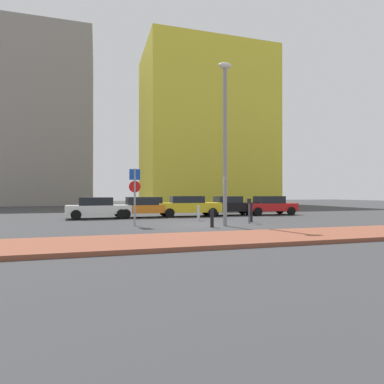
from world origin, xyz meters
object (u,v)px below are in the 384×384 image
parked_car_black (229,205)px  parking_meter (249,207)px  parked_car_white (98,207)px  parked_car_orange (145,207)px  parked_car_yellow (188,206)px  traffic_bollard_far (198,213)px  traffic_bollard_mid (251,213)px  parking_sign_post (135,190)px  traffic_bollard_near (212,218)px  street_lamp (225,132)px  parked_car_red (269,205)px

parked_car_black → parking_meter: bearing=-103.7°
parked_car_white → parked_car_orange: parked_car_orange is taller
parked_car_yellow → traffic_bollard_far: size_ratio=5.04×
parked_car_orange → traffic_bollard_mid: (5.36, -5.57, -0.20)m
parked_car_white → traffic_bollard_mid: bearing=-32.2°
parking_sign_post → traffic_bollard_near: (3.57, -1.81, -1.41)m
parked_car_white → parked_car_yellow: size_ratio=0.90×
parking_meter → parking_sign_post: bearing=175.5°
street_lamp → traffic_bollard_near: bearing=-155.1°
parking_meter → parked_car_white: bearing=142.8°
parked_car_orange → parking_meter: 7.94m
parking_sign_post → traffic_bollard_mid: (6.74, 0.22, -1.31)m
traffic_bollard_near → parked_car_red: bearing=44.8°
parked_car_red → parking_sign_post: size_ratio=1.42×
parked_car_red → parking_meter: bearing=-128.2°
parked_car_orange → parked_car_red: parked_car_red is taller
parked_car_yellow → traffic_bollard_far: bearing=-96.6°
parked_car_black → traffic_bollard_mid: parked_car_black is taller
parked_car_orange → traffic_bollard_mid: bearing=-46.1°
parked_car_white → parked_car_red: parked_car_red is taller
parked_car_red → traffic_bollard_mid: size_ratio=3.83×
parked_car_orange → parked_car_yellow: 3.14m
parking_sign_post → parked_car_black: bearing=38.0°
parked_car_black → street_lamp: bearing=-114.5°
parked_car_white → street_lamp: street_lamp is taller
parked_car_orange → parked_car_black: parked_car_black is taller
parked_car_red → traffic_bollard_near: parked_car_red is taller
parked_car_red → street_lamp: size_ratio=0.50×
traffic_bollard_far → street_lamp: bearing=-84.4°
traffic_bollard_far → parked_car_black: bearing=47.5°
parked_car_red → parked_car_yellow: bearing=178.7°
traffic_bollard_near → traffic_bollard_mid: bearing=32.5°
parked_car_black → traffic_bollard_near: bearing=-118.4°
parked_car_red → parking_sign_post: bearing=-153.0°
parked_car_white → traffic_bollard_near: size_ratio=4.74×
traffic_bollard_near → parked_car_yellow: bearing=82.8°
parked_car_black → street_lamp: 9.23m
street_lamp → traffic_bollard_far: (-0.34, 3.42, -4.37)m
parked_car_black → parked_car_red: bearing=-8.9°
parked_car_red → traffic_bollard_far: bearing=-152.6°
street_lamp → traffic_bollard_mid: size_ratio=7.68×
parked_car_yellow → traffic_bollard_mid: (2.22, -5.56, -0.24)m
parking_sign_post → street_lamp: (4.42, -1.41, 2.98)m
street_lamp → parking_meter: bearing=26.9°
parked_car_red → traffic_bollard_mid: (-4.31, -5.41, -0.21)m
parked_car_yellow → traffic_bollard_mid: bearing=-68.2°
parked_car_orange → parked_car_yellow: parked_car_yellow is taller
parked_car_yellow → street_lamp: bearing=-90.8°
parked_car_red → parking_meter: parked_car_red is taller
parked_car_orange → traffic_bollard_mid: 7.73m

